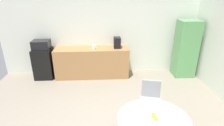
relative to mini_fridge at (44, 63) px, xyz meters
The scene contains 11 objects.
wall_back 1.94m from the mini_fridge, 11.56° to the left, with size 6.00×0.10×2.60m, color silver.
counter_block 1.44m from the mini_fridge, ahead, with size 2.19×0.60×0.90m, color #9E7042.
mini_fridge is the anchor object (origin of this frame).
microwave 0.58m from the mini_fridge, ahead, with size 0.48×0.38×0.26m, color black.
locker_cabinet 4.28m from the mini_fridge, ahead, with size 0.60×0.50×1.71m, color #599959.
round_table 3.91m from the mini_fridge, 50.10° to the right, with size 1.09×1.09×0.72m.
chair_gray 3.41m from the mini_fridge, 37.14° to the right, with size 0.50×0.50×0.83m.
fruit_bowl 3.94m from the mini_fridge, 50.63° to the right, with size 0.26×0.26×0.11m.
mug_white 1.59m from the mini_fridge, ahead, with size 0.13×0.08×0.09m.
mug_green 2.28m from the mini_fridge, ahead, with size 0.13×0.08×0.09m.
coffee_maker 2.28m from the mini_fridge, ahead, with size 0.20×0.24×0.32m, color black.
Camera 1 is at (0.04, -2.51, 2.55)m, focal length 29.17 mm.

